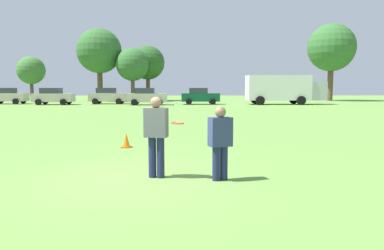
# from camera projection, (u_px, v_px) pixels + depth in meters

# --- Properties ---
(ground_plane) EXTENTS (147.01, 147.01, 0.00)m
(ground_plane) POSITION_uv_depth(u_px,v_px,m) (137.00, 178.00, 8.04)
(ground_plane) COLOR #608C3D
(player_thrower) EXTENTS (0.53, 0.37, 1.76)m
(player_thrower) POSITION_uv_depth(u_px,v_px,m) (156.00, 132.00, 8.03)
(player_thrower) COLOR #1E234C
(player_thrower) RESTS_ON ground
(player_defender) EXTENTS (0.53, 0.41, 1.57)m
(player_defender) POSITION_uv_depth(u_px,v_px,m) (220.00, 139.00, 7.81)
(player_defender) COLOR #1E234C
(player_defender) RESTS_ON ground
(frisbee) EXTENTS (0.27, 0.27, 0.04)m
(frisbee) POSITION_uv_depth(u_px,v_px,m) (178.00, 123.00, 7.93)
(frisbee) COLOR #E54C33
(traffic_cone) EXTENTS (0.32, 0.32, 0.48)m
(traffic_cone) POSITION_uv_depth(u_px,v_px,m) (126.00, 140.00, 12.11)
(traffic_cone) COLOR #D8590C
(traffic_cone) RESTS_ON ground
(parked_car_mid_left) EXTENTS (4.22, 2.25, 1.82)m
(parked_car_mid_left) POSITION_uv_depth(u_px,v_px,m) (7.00, 96.00, 42.04)
(parked_car_mid_left) COLOR #B7AD99
(parked_car_mid_left) RESTS_ON ground
(parked_car_center) EXTENTS (4.22, 2.25, 1.82)m
(parked_car_center) POSITION_uv_depth(u_px,v_px,m) (53.00, 96.00, 40.34)
(parked_car_center) COLOR #B7AD99
(parked_car_center) RESTS_ON ground
(parked_car_mid_right) EXTENTS (4.22, 2.25, 1.82)m
(parked_car_mid_right) POSITION_uv_depth(u_px,v_px,m) (108.00, 96.00, 42.17)
(parked_car_mid_right) COLOR #B7AD99
(parked_car_mid_right) RESTS_ON ground
(parked_car_near_right) EXTENTS (4.22, 2.25, 1.82)m
(parked_car_near_right) POSITION_uv_depth(u_px,v_px,m) (147.00, 96.00, 39.85)
(parked_car_near_right) COLOR #B7AD99
(parked_car_near_right) RESTS_ON ground
(parked_car_far_right) EXTENTS (4.22, 2.25, 1.82)m
(parked_car_far_right) POSITION_uv_depth(u_px,v_px,m) (200.00, 96.00, 41.24)
(parked_car_far_right) COLOR #0C4C2D
(parked_car_far_right) RESTS_ON ground
(box_truck) EXTENTS (8.52, 3.07, 3.18)m
(box_truck) POSITION_uv_depth(u_px,v_px,m) (283.00, 88.00, 40.90)
(box_truck) COLOR white
(box_truck) RESTS_ON ground
(tree_center_elm) EXTENTS (3.62, 3.62, 5.88)m
(tree_center_elm) POSITION_uv_depth(u_px,v_px,m) (31.00, 70.00, 48.48)
(tree_center_elm) COLOR brown
(tree_center_elm) RESTS_ON ground
(tree_east_birch) EXTENTS (5.95, 5.95, 9.67)m
(tree_east_birch) POSITION_uv_depth(u_px,v_px,m) (99.00, 51.00, 49.46)
(tree_east_birch) COLOR brown
(tree_east_birch) RESTS_ON ground
(tree_east_oak) EXTENTS (4.30, 4.30, 6.99)m
(tree_east_oak) POSITION_uv_depth(u_px,v_px,m) (132.00, 65.00, 48.70)
(tree_east_oak) COLOR brown
(tree_east_oak) RESTS_ON ground
(tree_far_east_pine) EXTENTS (4.65, 4.65, 7.55)m
(tree_far_east_pine) POSITION_uv_depth(u_px,v_px,m) (148.00, 63.00, 51.24)
(tree_far_east_pine) COLOR brown
(tree_far_east_pine) RESTS_ON ground
(tree_far_west_pine) EXTENTS (6.47, 6.47, 10.51)m
(tree_far_west_pine) POSITION_uv_depth(u_px,v_px,m) (332.00, 48.00, 50.82)
(tree_far_west_pine) COLOR brown
(tree_far_west_pine) RESTS_ON ground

